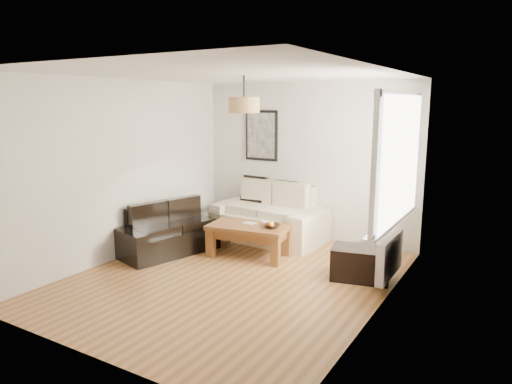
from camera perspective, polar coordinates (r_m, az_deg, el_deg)
The scene contains 21 objects.
floor at distance 6.19m, azimuth -2.88°, elevation -10.50°, with size 4.50×4.50×0.00m, color brown.
ceiling at distance 5.78m, azimuth -3.13°, elevation 14.28°, with size 3.80×4.50×0.00m, color white, non-canonical shape.
wall_back at distance 7.80m, azimuth 6.20°, elevation 3.78°, with size 3.80×0.04×2.60m, color silver, non-canonical shape.
wall_front at distance 4.20m, azimuth -20.27°, elevation -2.97°, with size 3.80×0.04×2.60m, color silver, non-canonical shape.
wall_left at distance 7.07m, azimuth -15.96°, elevation 2.68°, with size 0.04×4.50×2.60m, color silver, non-canonical shape.
wall_right at distance 5.06m, azimuth 15.22°, elevation -0.40°, with size 0.04×4.50×2.60m, color silver, non-canonical shape.
window_bay at distance 5.79m, azimuth 17.13°, elevation 3.89°, with size 0.14×1.90×1.60m, color white, non-canonical shape.
radiator at distance 6.06m, azimuth 16.11°, elevation -7.59°, with size 0.10×0.90×0.52m, color white.
poster at distance 8.12m, azimuth 0.67°, elevation 6.96°, with size 0.62×0.04×0.87m, color black, non-canonical shape.
pendant_shade at distance 6.02m, azimuth -1.48°, elevation 10.63°, with size 0.40×0.40×0.20m, color tan.
loveseat_cream at distance 7.74m, azimuth 1.60°, elevation -2.61°, with size 1.82×0.99×0.90m, color #BBAE97, non-canonical shape.
sofa_leather at distance 7.26m, azimuth -10.34°, elevation -4.49°, with size 1.64×0.80×0.71m, color black, non-canonical shape.
coffee_table at distance 6.95m, azimuth -0.88°, elevation -5.99°, with size 1.17×0.64×0.48m, color brown, non-canonical shape.
ottoman at distance 6.23m, azimuth 12.76°, elevation -8.57°, with size 0.73×0.47×0.42m, color black.
cushion_left at distance 8.05m, azimuth -0.18°, elevation 0.36°, with size 0.45×0.14×0.45m, color black.
cushion_right at distance 7.76m, azimuth 3.76°, elevation -0.17°, with size 0.42×0.13×0.42m, color black.
fruit_bowl at distance 6.71m, azimuth 1.94°, elevation -4.21°, with size 0.24×0.24×0.06m, color black.
orange_a at distance 6.79m, azimuth 1.88°, elevation -3.95°, with size 0.09×0.09×0.09m, color orange.
orange_b at distance 6.78m, azimuth 1.79°, elevation -3.96°, with size 0.07×0.07×0.07m, color orange.
orange_c at distance 6.84m, azimuth 1.73°, elevation -3.82°, with size 0.07×0.07×0.07m, color orange.
papers at distance 6.99m, azimuth -0.78°, elevation -3.82°, with size 0.18×0.13×0.01m, color beige.
Camera 1 is at (3.20, -4.80, 2.26)m, focal length 32.58 mm.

